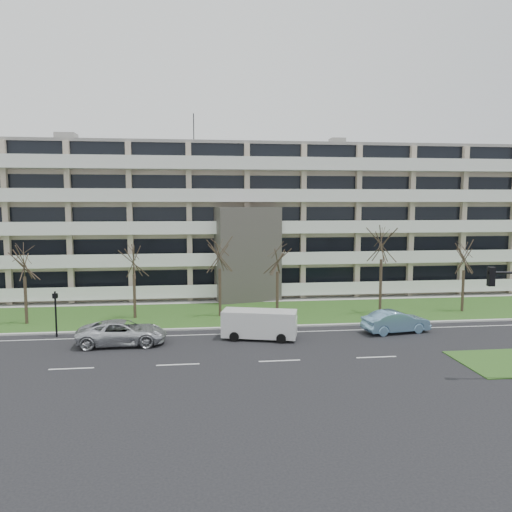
{
  "coord_description": "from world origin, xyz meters",
  "views": [
    {
      "loc": [
        -4.81,
        -28.55,
        9.38
      ],
      "look_at": [
        -0.22,
        10.0,
        5.25
      ],
      "focal_mm": 35.0,
      "sensor_mm": 36.0,
      "label": 1
    }
  ],
  "objects": [
    {
      "name": "tree_5",
      "position": [
        10.56,
        11.48,
        6.49
      ],
      "size": [
        4.17,
        4.17,
        8.35
      ],
      "color": "#382B21",
      "rests_on": "ground"
    },
    {
      "name": "tree_1",
      "position": [
        -18.03,
        11.26,
        5.17
      ],
      "size": [
        3.33,
        3.33,
        6.66
      ],
      "color": "#382B21",
      "rests_on": "ground"
    },
    {
      "name": "sidewalk",
      "position": [
        0.0,
        18.5,
        0.04
      ],
      "size": [
        90.0,
        2.0,
        0.08
      ],
      "primitive_type": "cube",
      "color": "#B2B2AD",
      "rests_on": "ground"
    },
    {
      "name": "curb",
      "position": [
        0.0,
        8.0,
        0.06
      ],
      "size": [
        90.0,
        0.35,
        0.12
      ],
      "primitive_type": "cube",
      "color": "#B2B2AD",
      "rests_on": "ground"
    },
    {
      "name": "tree_4",
      "position": [
        1.77,
        11.78,
        5.19
      ],
      "size": [
        3.34,
        3.34,
        6.68
      ],
      "color": "#382B21",
      "rests_on": "ground"
    },
    {
      "name": "lane_edge_line",
      "position": [
        0.0,
        6.5,
        0.01
      ],
      "size": [
        90.0,
        0.12,
        0.01
      ],
      "primitive_type": "cube",
      "color": "white",
      "rests_on": "ground"
    },
    {
      "name": "grass_verge",
      "position": [
        0.0,
        13.0,
        0.03
      ],
      "size": [
        90.0,
        10.0,
        0.06
      ],
      "primitive_type": "cube",
      "color": "#2B511B",
      "rests_on": "ground"
    },
    {
      "name": "ground",
      "position": [
        0.0,
        0.0,
        0.0
      ],
      "size": [
        160.0,
        160.0,
        0.0
      ],
      "primitive_type": "plane",
      "color": "black",
      "rests_on": "ground"
    },
    {
      "name": "tree_3",
      "position": [
        -2.97,
        12.12,
        5.56
      ],
      "size": [
        3.58,
        3.58,
        7.15
      ],
      "color": "#382B21",
      "rests_on": "ground"
    },
    {
      "name": "white_van",
      "position": [
        -0.51,
        4.98,
        1.19
      ],
      "size": [
        5.41,
        3.14,
        1.98
      ],
      "rotation": [
        0.0,
        0.0,
        -0.26
      ],
      "color": "silver",
      "rests_on": "ground"
    },
    {
      "name": "tree_2",
      "position": [
        -9.91,
        12.27,
        5.04
      ],
      "size": [
        3.25,
        3.25,
        6.49
      ],
      "color": "#382B21",
      "rests_on": "ground"
    },
    {
      "name": "apartment_building",
      "position": [
        -0.01,
        25.32,
        7.61
      ],
      "size": [
        60.5,
        15.1,
        18.75
      ],
      "color": "#C4B098",
      "rests_on": "ground"
    },
    {
      "name": "pedestrian_signal",
      "position": [
        -14.71,
        7.17,
        2.07
      ],
      "size": [
        0.37,
        0.33,
        3.25
      ],
      "rotation": [
        0.0,
        0.0,
        -0.38
      ],
      "color": "black",
      "rests_on": "ground"
    },
    {
      "name": "silver_pickup",
      "position": [
        -9.82,
        4.67,
        0.81
      ],
      "size": [
        5.85,
        2.76,
        1.62
      ],
      "primitive_type": "imported",
      "rotation": [
        0.0,
        0.0,
        1.58
      ],
      "color": "silver",
      "rests_on": "ground"
    },
    {
      "name": "tree_6",
      "position": [
        17.96,
        11.51,
        5.03
      ],
      "size": [
        3.24,
        3.24,
        6.47
      ],
      "color": "#382B21",
      "rests_on": "ground"
    },
    {
      "name": "blue_sedan",
      "position": [
        9.49,
        5.5,
        0.8
      ],
      "size": [
        5.09,
        2.52,
        1.6
      ],
      "primitive_type": "imported",
      "rotation": [
        0.0,
        0.0,
        1.74
      ],
      "color": "#76A7CD",
      "rests_on": "ground"
    }
  ]
}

